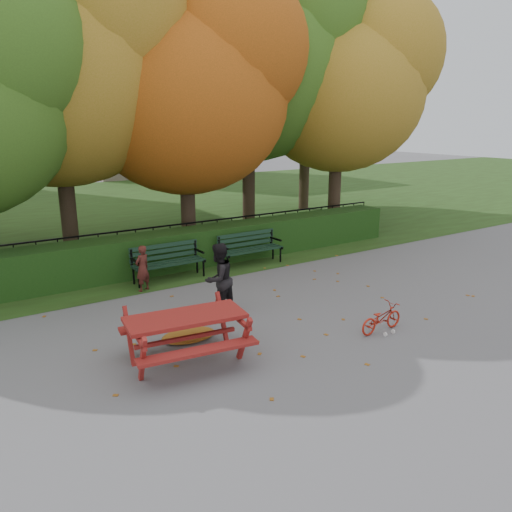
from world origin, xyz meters
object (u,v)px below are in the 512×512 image
tree_g (316,83)px  bench_right (249,246)px  tree_d (262,53)px  bench_left (167,259)px  child (142,268)px  tree_c (198,84)px  picnic_table (186,326)px  tree_b (70,57)px  tree_e (351,82)px  adult (219,279)px  bicycle (381,318)px

tree_g → bench_right: (-7.23, -6.06, -4.85)m
tree_d → bench_left: tree_d is taller
child → tree_c: bearing=-160.6°
bench_right → picnic_table: 5.80m
bench_left → picnic_table: bench_left is taller
tree_b → bench_left: tree_b is taller
tree_b → tree_g: bearing=15.6°
tree_e → tree_g: 4.39m
adult → tree_c: bearing=-133.6°
tree_d → child: tree_d is taller
tree_b → adult: size_ratio=5.96×
tree_e → adult: tree_e is taller
bench_left → picnic_table: (-1.53, -4.27, 0.11)m
bench_left → tree_b: bearing=110.6°
picnic_table → tree_d: bearing=57.0°
tree_c → picnic_table: (-3.66, -6.53, -4.19)m
bench_right → adult: adult is taller
tree_d → bench_right: 7.07m
adult → bench_left: bearing=-110.8°
bench_right → tree_c: bearing=96.7°
tree_b → tree_c: (3.28, -0.78, -0.58)m
tree_e → adult: bearing=-148.8°
tree_c → bench_right: bearing=-83.3°
bench_left → child: size_ratio=1.66×
adult → tree_d: bearing=-149.8°
child → adult: (0.78, -2.20, 0.20)m
tree_c → tree_g: size_ratio=0.94×
tree_g → adult: bearing=-137.9°
tree_e → tree_g: size_ratio=0.95×
tree_d → adult: (-5.23, -6.23, -5.24)m
tree_e → bench_left: 9.29m
bench_left → picnic_table: 4.53m
tree_d → adult: tree_d is taller
tree_d → tree_g: tree_d is taller
tree_e → tree_d: bearing=151.1°
bench_left → picnic_table: size_ratio=0.87×
tree_c → picnic_table: tree_c is taller
tree_g → child: size_ratio=7.90×
tree_d → tree_g: 5.16m
tree_b → picnic_table: (-0.39, -7.31, -4.77)m
tree_c → bicycle: bearing=-90.7°
tree_e → picnic_table: tree_e is taller
tree_b → tree_e: tree_b is taller
tree_g → bicycle: size_ratio=8.42×
bicycle → picnic_table: bearing=74.2°
tree_b → bench_right: tree_b is taller
tree_g → bench_left: tree_g is taller
tree_c → bench_left: (-2.13, -2.26, -4.30)m
bench_right → child: bearing=-171.2°
tree_b → tree_c: size_ratio=1.10×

